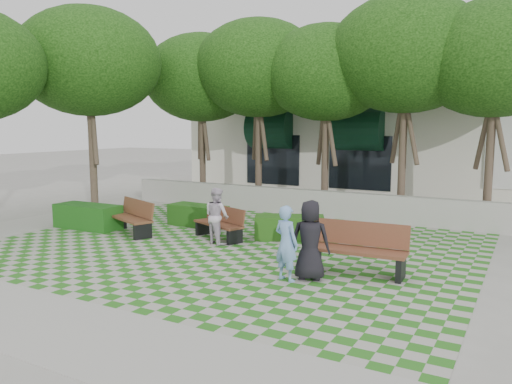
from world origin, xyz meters
The scene contains 16 objects.
ground centered at (0.00, 0.00, 0.00)m, with size 90.00×90.00×0.00m, color gray.
lawn centered at (0.00, 1.00, 0.01)m, with size 12.00×12.00×0.00m, color #2B721E.
sidewalk_south centered at (0.00, -4.70, 0.01)m, with size 16.00×2.00×0.01m, color #9E9B93.
sidewalk_west centered at (-7.20, 1.00, 0.01)m, with size 2.00×12.00×0.01m, color #9E9B93.
retaining_wall centered at (0.00, 6.20, 0.45)m, with size 15.00×0.36×0.90m, color #9E9B93.
bench_east centered at (3.61, 0.32, 0.52)m, with size 2.09×0.79×1.08m.
bench_mid centered at (-0.70, 1.64, 0.43)m, with size 1.78×1.15×0.89m.
bench_west centered at (-3.28, 0.94, 0.47)m, with size 1.96×1.27×0.98m.
hedge_midright centered at (0.98, 2.53, 0.33)m, with size 1.87×0.75×0.65m, color #1D4813.
hedge_midleft centered at (-2.28, 2.79, 0.33)m, with size 1.90×0.76×0.66m, color #1B4A13.
hedge_west centered at (-5.01, 0.87, 0.37)m, with size 2.09×0.84×0.73m, color #164A13.
person_blue centered at (2.51, -0.85, 0.77)m, with size 0.56×0.37×1.54m, color #759FD6.
person_dark centered at (2.90, -0.55, 0.82)m, with size 0.80×0.52×1.63m, color black.
person_white centered at (-0.47, 1.13, 0.75)m, with size 0.73×0.57×1.50m, color silver.
tree_row centered at (-1.86, 5.95, 5.18)m, with size 17.70×13.40×7.41m.
building centered at (0.93, 14.08, 2.52)m, with size 18.00×8.92×5.15m.
Camera 1 is at (6.74, -9.64, 3.09)m, focal length 35.00 mm.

